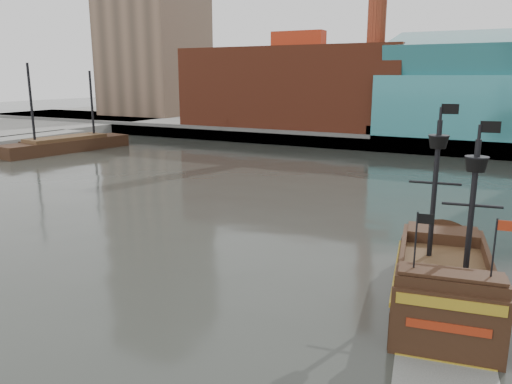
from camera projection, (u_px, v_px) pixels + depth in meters
The scene contains 6 objects.
ground at pixel (139, 322), 24.73m from camera, with size 400.00×400.00×0.00m, color #242722.
promenade_far at pixel (431, 129), 104.01m from camera, with size 220.00×60.00×2.00m, color slate.
seawall at pixel (402, 145), 78.45m from camera, with size 220.00×1.00×2.60m, color #4C4C49.
skyline at pixel (465, 4), 89.90m from camera, with size 149.00×45.00×62.00m.
pirate_ship at pixel (443, 287), 26.27m from camera, with size 6.73×15.54×11.25m.
docked_vessel at pixel (67, 146), 80.31m from camera, with size 8.05×21.71×14.43m.
Camera 1 is at (15.58, -17.40, 11.89)m, focal length 35.00 mm.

